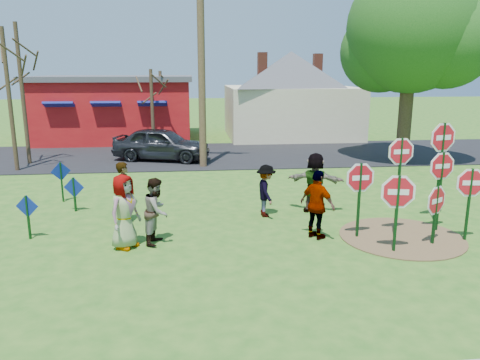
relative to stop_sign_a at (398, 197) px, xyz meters
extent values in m
plane|color=#2A611B|center=(-3.88, 1.92, -1.36)|extent=(120.00, 120.00, 0.00)
cube|color=black|center=(-3.88, 13.42, -1.34)|extent=(120.00, 7.50, 0.04)
cylinder|color=brown|center=(0.62, 0.92, -1.35)|extent=(3.20, 3.20, 0.03)
cube|color=#9F0F14|center=(-9.38, 19.92, 0.44)|extent=(9.00, 7.00, 3.60)
cube|color=#4C4C51|center=(-9.38, 19.92, 2.39)|extent=(9.40, 7.40, 0.30)
cube|color=navy|center=(-11.88, 16.32, 1.04)|extent=(1.60, 0.78, 0.45)
cube|color=navy|center=(-9.38, 16.32, 1.04)|extent=(1.60, 0.78, 0.45)
cube|color=navy|center=(-6.88, 16.32, 1.04)|extent=(1.60, 0.78, 0.45)
cube|color=beige|center=(1.62, 19.92, 0.24)|extent=(8.00, 7.00, 3.20)
pyramid|color=#4C4C51|center=(1.62, 19.92, 4.04)|extent=(9.40, 9.40, 2.20)
cube|color=brown|center=(-0.38, 18.92, 3.24)|extent=(0.55, 0.55, 1.40)
cube|color=brown|center=(3.62, 20.92, 3.24)|extent=(0.55, 0.55, 1.40)
cube|color=#0F3715|center=(0.00, 0.00, -0.41)|extent=(0.07, 0.08, 1.90)
cylinder|color=white|center=(0.00, 0.00, 0.13)|extent=(1.08, 0.24, 1.10)
cylinder|color=red|center=(0.00, 0.00, 0.13)|extent=(0.93, 0.21, 0.95)
cube|color=white|center=(0.00, 0.00, 0.13)|extent=(0.48, 0.10, 0.14)
cube|color=#0F3715|center=(0.49, 1.06, -0.06)|extent=(0.06, 0.07, 2.61)
cylinder|color=white|center=(0.49, 1.06, 0.90)|extent=(0.95, 0.10, 0.95)
cylinder|color=red|center=(0.49, 1.06, 0.90)|extent=(0.82, 0.09, 0.82)
cube|color=white|center=(0.49, 1.06, 0.90)|extent=(0.42, 0.04, 0.12)
cylinder|color=gold|center=(0.49, 1.06, 0.90)|extent=(0.95, 0.09, 0.95)
cube|color=#0F3715|center=(1.78, 1.32, -0.28)|extent=(0.06, 0.08, 2.17)
cylinder|color=white|center=(1.78, 1.32, 0.44)|extent=(1.00, 0.19, 1.01)
cylinder|color=red|center=(1.78, 1.32, 0.44)|extent=(0.86, 0.16, 0.87)
cube|color=white|center=(1.78, 1.32, 0.44)|extent=(0.44, 0.08, 0.13)
cube|color=#0F3715|center=(2.20, 2.15, 0.06)|extent=(0.07, 0.09, 2.85)
cylinder|color=white|center=(2.20, 2.15, 1.08)|extent=(1.11, 0.27, 1.13)
cylinder|color=red|center=(2.20, 2.15, 1.08)|extent=(0.95, 0.23, 0.97)
cube|color=white|center=(2.20, 2.15, 1.08)|extent=(0.49, 0.12, 0.14)
cylinder|color=gold|center=(2.20, 2.15, 1.08)|extent=(1.10, 0.26, 1.13)
cube|color=#0F3715|center=(1.17, 0.37, -0.61)|extent=(0.08, 0.08, 1.51)
cylinder|color=white|center=(1.17, 0.37, -0.22)|extent=(0.87, 0.51, 1.00)
cylinder|color=red|center=(1.17, 0.37, -0.22)|extent=(0.75, 0.45, 0.86)
cube|color=white|center=(1.17, 0.37, -0.22)|extent=(0.38, 0.22, 0.12)
cube|color=#0F3715|center=(2.14, 0.53, -0.42)|extent=(0.06, 0.07, 1.90)
cylinder|color=white|center=(2.14, 0.53, 0.17)|extent=(0.99, 0.15, 0.99)
cylinder|color=red|center=(2.14, 0.53, 0.17)|extent=(0.85, 0.13, 0.86)
cube|color=white|center=(2.14, 0.53, 0.17)|extent=(0.43, 0.06, 0.12)
cylinder|color=gold|center=(2.14, 0.53, 0.17)|extent=(0.99, 0.14, 0.99)
cube|color=#0F3715|center=(-0.54, 1.06, -0.37)|extent=(0.06, 0.07, 1.98)
cylinder|color=white|center=(-0.54, 1.06, 0.24)|extent=(1.03, 0.10, 1.03)
cylinder|color=red|center=(-0.54, 1.06, 0.24)|extent=(0.89, 0.09, 0.89)
cube|color=white|center=(-0.54, 1.06, 0.24)|extent=(0.45, 0.04, 0.13)
cube|color=#0F3715|center=(-9.03, 1.84, -0.78)|extent=(0.06, 0.06, 1.16)
cube|color=navy|center=(-9.03, 1.84, -0.48)|extent=(0.59, 0.13, 0.60)
cube|color=#0F3715|center=(-8.43, 4.21, -0.83)|extent=(0.06, 0.07, 1.07)
cube|color=navy|center=(-8.43, 4.21, -0.60)|extent=(0.64, 0.14, 0.65)
cube|color=#0F3715|center=(-9.10, 5.36, -0.69)|extent=(0.07, 0.08, 1.34)
cube|color=navy|center=(-9.10, 5.36, -0.33)|extent=(0.59, 0.29, 0.64)
imported|color=#354684|center=(-6.47, 0.97, -0.44)|extent=(0.99, 1.08, 1.85)
imported|color=#237372|center=(-6.72, 2.96, -0.48)|extent=(0.46, 0.67, 1.77)
imported|color=brown|center=(-5.71, 1.22, -0.52)|extent=(0.83, 0.96, 1.69)
imported|color=#302F34|center=(-2.63, 3.11, -0.58)|extent=(0.64, 1.04, 1.57)
imported|color=#3F274F|center=(-1.62, 1.10, -0.46)|extent=(0.99, 1.11, 1.81)
imported|color=#1E5034|center=(-1.08, 3.38, -0.43)|extent=(1.81, 1.16, 1.86)
imported|color=#2E2D32|center=(-6.23, 12.28, -0.54)|extent=(4.92, 3.10, 1.56)
cylinder|color=#4C3823|center=(-4.29, 10.56, 3.71)|extent=(0.32, 0.32, 10.15)
cylinder|color=#382819|center=(5.07, 10.65, 1.07)|extent=(0.62, 0.62, 4.86)
sphere|color=#144512|center=(5.07, 10.65, 4.72)|extent=(5.75, 5.75, 5.75)
sphere|color=#144512|center=(6.40, 9.98, 4.16)|extent=(4.20, 4.20, 4.20)
sphere|color=#144512|center=(4.08, 11.53, 3.72)|extent=(3.76, 3.76, 3.76)
cylinder|color=#382819|center=(-12.31, 12.09, 1.80)|extent=(0.18, 0.18, 6.32)
cylinder|color=#382819|center=(-6.45, 16.90, 0.74)|extent=(0.18, 0.18, 4.21)
cylinder|color=#382819|center=(-12.34, 10.56, 1.63)|extent=(0.18, 0.18, 5.99)
cylinder|color=#382819|center=(-6.84, 15.35, 0.79)|extent=(0.18, 0.18, 4.31)
camera|label=1|loc=(-4.80, -10.15, 2.94)|focal=35.00mm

